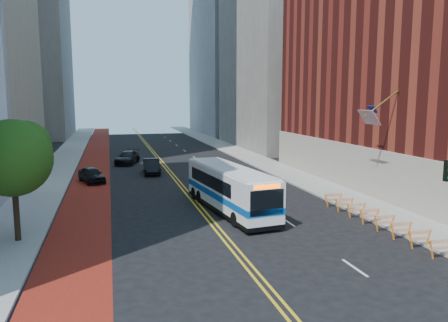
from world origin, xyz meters
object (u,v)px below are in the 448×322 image
street_tree (14,155)px  car_a (91,175)px  transit_bus (229,188)px  car_c (127,158)px  car_b (152,166)px

street_tree → car_a: 18.05m
transit_bus → car_c: transit_bus is taller
car_a → car_b: car_b is taller
street_tree → car_b: street_tree is taller
car_c → transit_bus: bearing=-59.0°
transit_bus → car_a: size_ratio=2.73×
street_tree → transit_bus: size_ratio=0.57×
street_tree → car_a: (3.25, 17.25, -4.18)m
street_tree → car_a: bearing=79.3°
car_b → car_c: 8.07m
car_a → car_c: car_c is taller
car_c → street_tree: bearing=-86.6°
transit_bus → street_tree: bearing=-171.4°
transit_bus → car_a: (-9.84, 13.59, -0.92)m
car_b → car_c: (-2.19, 7.76, -0.02)m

